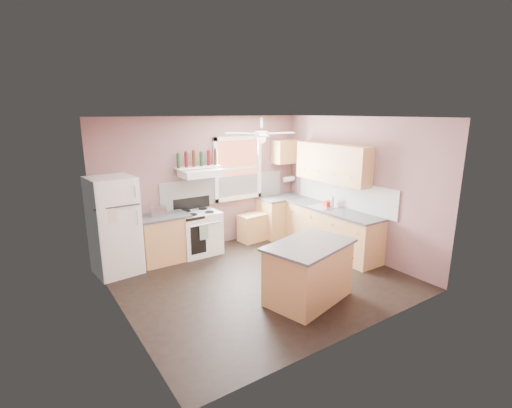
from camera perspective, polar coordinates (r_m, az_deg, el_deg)
floor at (r=6.47m, az=0.76°, el=-11.47°), size 4.50×4.50×0.00m
ceiling at (r=5.84m, az=0.85°, el=13.19°), size 4.50×4.50×0.00m
wall_back at (r=7.73m, az=-7.78°, el=3.21°), size 4.50×0.05×2.70m
wall_right at (r=7.51m, az=15.24°, el=2.53°), size 0.05×4.00×2.70m
wall_left at (r=5.12m, az=-20.68°, el=-3.20°), size 0.05×4.00×2.70m
backsplash_back at (r=7.93m, az=-4.69°, el=2.28°), size 2.90×0.03×0.55m
backsplash_right at (r=7.71m, az=13.29°, el=1.61°), size 0.03×2.60×0.55m
window_view at (r=8.00m, az=-2.86°, el=5.51°), size 1.00×0.02×1.20m
window_frame at (r=7.98m, az=-2.76°, el=5.48°), size 1.16×0.07×1.36m
refrigerator at (r=6.88m, az=-20.98°, el=-3.16°), size 0.80×0.78×1.72m
base_cabinet_left at (r=7.28m, az=-13.92°, el=-5.28°), size 0.90×0.60×0.86m
counter_left at (r=7.14m, az=-14.14°, el=-1.87°), size 0.92×0.62×0.04m
toaster at (r=7.09m, az=-14.72°, el=-1.10°), size 0.31×0.23×0.18m
stove at (r=7.52m, az=-8.80°, el=-4.39°), size 0.80×0.64×0.86m
range_hood at (r=7.34m, az=-8.51°, el=4.75°), size 0.78×0.50×0.14m
bottle_shelf at (r=7.43m, az=-8.94°, el=5.63°), size 0.90×0.26×0.03m
cart at (r=8.19m, az=-0.59°, el=-3.74°), size 0.60×0.43×0.57m
base_cabinet_corner at (r=8.58m, az=3.95°, el=-1.93°), size 1.00×0.60×0.86m
base_cabinet_right at (r=7.71m, az=11.53°, el=-4.05°), size 0.60×2.20×0.86m
counter_corner at (r=8.46m, az=4.00°, el=1.00°), size 1.02×0.62×0.04m
counter_right at (r=7.57m, az=11.64°, el=-0.83°), size 0.62×2.22×0.04m
sink at (r=7.71m, az=10.59°, el=-0.40°), size 0.55×0.45×0.03m
faucet at (r=7.80m, az=11.46°, el=0.29°), size 0.03×0.03×0.14m
upper_cabinet_right at (r=7.63m, az=11.65°, el=6.19°), size 0.33×1.80×0.76m
upper_cabinet_corner at (r=8.52m, az=4.65°, el=8.04°), size 0.60×0.33×0.52m
paper_towel at (r=8.71m, az=5.06°, el=3.84°), size 0.26×0.12×0.12m
island at (r=5.71m, az=8.06°, el=-10.48°), size 1.41×1.07×0.86m
island_top at (r=5.54m, az=8.22°, el=-6.24°), size 1.50×1.16×0.04m
ceiling_fan_hub at (r=5.85m, az=0.84°, el=10.74°), size 0.20×0.20×0.08m
soap_bottle at (r=7.72m, az=11.64°, el=0.57°), size 0.12×0.12×0.25m
red_caddy at (r=7.75m, az=11.01°, el=0.08°), size 0.18×0.12×0.10m
wine_bottles at (r=7.41m, az=-8.94°, el=6.86°), size 0.86×0.06×0.31m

